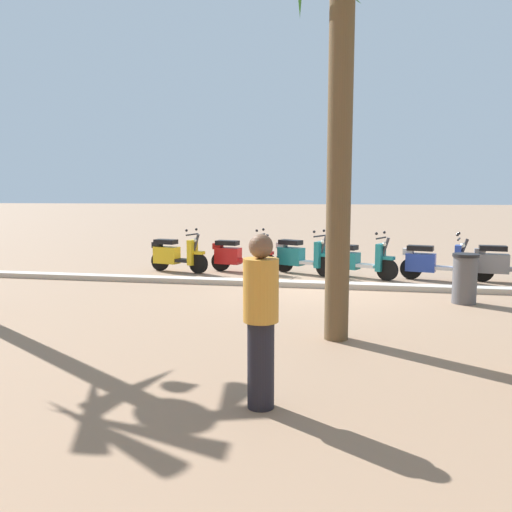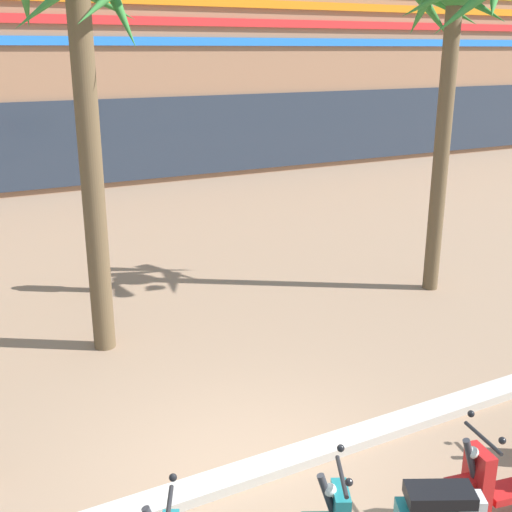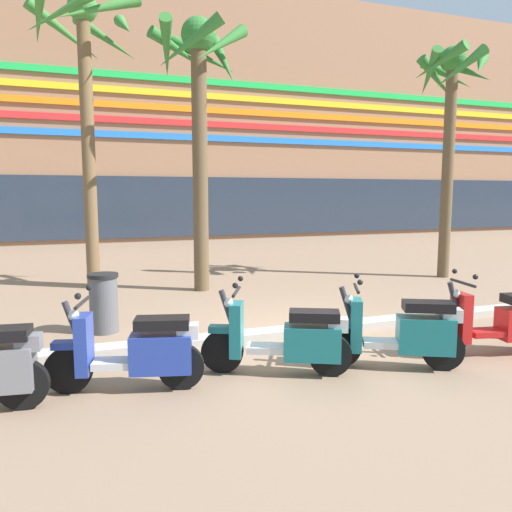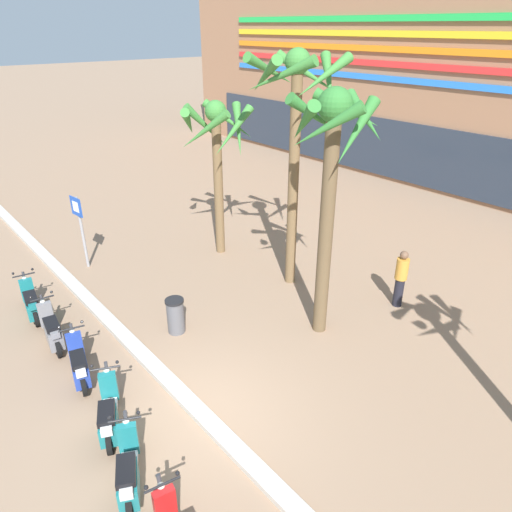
% 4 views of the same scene
% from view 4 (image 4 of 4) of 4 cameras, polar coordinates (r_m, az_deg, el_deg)
% --- Properties ---
extents(ground_plane, '(200.00, 200.00, 0.00)m').
position_cam_4_polar(ground_plane, '(10.06, -6.92, -18.81)').
color(ground_plane, '#93755B').
extents(curb_strip, '(60.00, 0.36, 0.12)m').
position_cam_4_polar(curb_strip, '(10.03, -6.84, -18.52)').
color(curb_strip, '#BCB7AD').
rests_on(curb_strip, ground).
extents(scooter_teal_mid_rear, '(1.76, 0.63, 1.17)m').
position_cam_4_polar(scooter_teal_mid_rear, '(13.90, -25.79, -5.15)').
color(scooter_teal_mid_rear, black).
rests_on(scooter_teal_mid_rear, ground).
extents(scooter_grey_lead_nearest, '(1.84, 0.61, 1.17)m').
position_cam_4_polar(scooter_grey_lead_nearest, '(12.51, -23.72, -8.25)').
color(scooter_grey_lead_nearest, black).
rests_on(scooter_grey_lead_nearest, ground).
extents(scooter_blue_mid_centre, '(1.72, 0.73, 1.17)m').
position_cam_4_polar(scooter_blue_mid_centre, '(11.18, -20.83, -12.21)').
color(scooter_blue_mid_centre, black).
rests_on(scooter_blue_mid_centre, ground).
extents(scooter_teal_last_in_row, '(1.71, 0.95, 1.17)m').
position_cam_4_polar(scooter_teal_last_in_row, '(9.84, -17.56, -17.83)').
color(scooter_teal_last_in_row, black).
rests_on(scooter_teal_last_in_row, ground).
extents(scooter_teal_far_back, '(1.64, 0.94, 1.17)m').
position_cam_4_polar(scooter_teal_far_back, '(8.79, -15.33, -23.98)').
color(scooter_teal_far_back, black).
rests_on(scooter_teal_far_back, ground).
extents(crossing_sign, '(0.60, 0.16, 2.40)m').
position_cam_4_polar(crossing_sign, '(15.66, -20.68, 3.66)').
color(crossing_sign, '#939399').
rests_on(crossing_sign, ground).
extents(palm_tree_by_mall_entrance, '(2.56, 2.60, 6.63)m').
position_cam_4_polar(palm_tree_by_mall_entrance, '(12.76, 4.84, 17.37)').
color(palm_tree_by_mall_entrance, brown).
rests_on(palm_tree_by_mall_entrance, ground).
extents(palm_tree_far_corner, '(2.51, 2.59, 5.08)m').
position_cam_4_polar(palm_tree_far_corner, '(15.14, -4.81, 13.90)').
color(palm_tree_far_corner, brown).
rests_on(palm_tree_far_corner, ground).
extents(palm_tree_mid_walkway, '(2.12, 2.20, 6.00)m').
position_cam_4_polar(palm_tree_mid_walkway, '(10.54, 9.25, 11.67)').
color(palm_tree_mid_walkway, brown).
rests_on(palm_tree_mid_walkway, ground).
extents(pedestrian_window_shopping, '(0.34, 0.34, 1.69)m').
position_cam_4_polar(pedestrian_window_shopping, '(13.42, 17.29, -2.51)').
color(pedestrian_window_shopping, black).
rests_on(pedestrian_window_shopping, ground).
extents(litter_bin, '(0.48, 0.48, 0.95)m').
position_cam_4_polar(litter_bin, '(12.12, -9.81, -7.18)').
color(litter_bin, '#56565B').
rests_on(litter_bin, ground).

